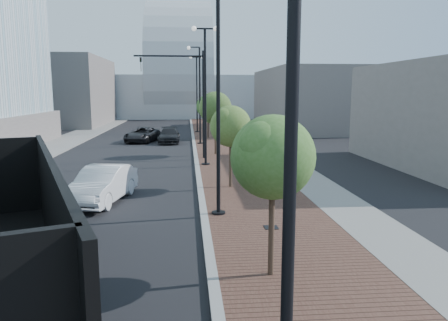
{
  "coord_description": "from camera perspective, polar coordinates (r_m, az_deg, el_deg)",
  "views": [
    {
      "loc": [
        -0.63,
        -6.99,
        5.08
      ],
      "look_at": [
        1.0,
        12.0,
        2.0
      ],
      "focal_mm": 34.42,
      "sensor_mm": 36.0,
      "label": 1
    }
  ],
  "objects": [
    {
      "name": "traffic_mast",
      "position": [
        32.0,
        -4.37,
        8.98
      ],
      "size": [
        5.09,
        0.2,
        8.0
      ],
      "color": "black",
      "rests_on": "ground"
    },
    {
      "name": "streetlight_2",
      "position": [
        29.02,
        -2.51,
        8.66
      ],
      "size": [
        1.72,
        0.56,
        9.28
      ],
      "color": "black",
      "rests_on": "ground"
    },
    {
      "name": "concrete_strip",
      "position": [
        47.75,
        3.35,
        3.14
      ],
      "size": [
        2.4,
        140.0,
        0.13
      ],
      "primitive_type": "cube",
      "color": "slate",
      "rests_on": "ground"
    },
    {
      "name": "utility_cover_2",
      "position": [
        26.63,
        1.71,
        -1.53
      ],
      "size": [
        0.5,
        0.5,
        0.02
      ],
      "primitive_type": "cube",
      "color": "black",
      "rests_on": "sidewalk"
    },
    {
      "name": "curb",
      "position": [
        47.26,
        -4.12,
        3.08
      ],
      "size": [
        0.3,
        140.0,
        0.14
      ],
      "primitive_type": "cube",
      "color": "gray",
      "rests_on": "ground"
    },
    {
      "name": "white_sedan",
      "position": [
        20.66,
        -15.83,
        -3.06
      ],
      "size": [
        2.74,
        5.27,
        1.65
      ],
      "primitive_type": "imported",
      "rotation": [
        0.0,
        0.0,
        -0.21
      ],
      "color": "silver",
      "rests_on": "ground"
    },
    {
      "name": "convention_center",
      "position": [
        92.01,
        -5.84,
        9.72
      ],
      "size": [
        50.0,
        30.0,
        50.0
      ],
      "color": "#A6ADB1",
      "rests_on": "ground"
    },
    {
      "name": "dark_car_mid",
      "position": [
        44.24,
        -10.8,
        3.39
      ],
      "size": [
        3.68,
        5.76,
        1.48
      ],
      "primitive_type": "imported",
      "rotation": [
        0.0,
        0.0,
        -0.25
      ],
      "color": "black",
      "rests_on": "ground"
    },
    {
      "name": "tree_0",
      "position": [
        11.38,
        6.69,
        0.41
      ],
      "size": [
        2.31,
        2.25,
        4.5
      ],
      "color": "#382619",
      "rests_on": "ground"
    },
    {
      "name": "tree_3",
      "position": [
        46.1,
        -2.09,
        7.17
      ],
      "size": [
        2.51,
        2.48,
        4.71
      ],
      "color": "#382619",
      "rests_on": "ground"
    },
    {
      "name": "streetlight_1",
      "position": [
        17.05,
        -1.15,
        6.69
      ],
      "size": [
        1.44,
        0.56,
        9.21
      ],
      "color": "black",
      "rests_on": "ground"
    },
    {
      "name": "sidewalk",
      "position": [
        47.44,
        0.12,
        3.11
      ],
      "size": [
        7.0,
        140.0,
        0.12
      ],
      "primitive_type": "cube",
      "color": "#4C2D23",
      "rests_on": "ground"
    },
    {
      "name": "tree_1",
      "position": [
        22.21,
        1.0,
        4.55
      ],
      "size": [
        2.23,
        2.15,
        4.38
      ],
      "color": "#382619",
      "rests_on": "ground"
    },
    {
      "name": "utility_cover_1",
      "position": [
        16.08,
        6.28,
        -8.81
      ],
      "size": [
        0.5,
        0.5,
        0.02
      ],
      "primitive_type": "cube",
      "color": "black",
      "rests_on": "sidewalk"
    },
    {
      "name": "commercial_block_nw",
      "position": [
        69.74,
        -21.28,
        8.5
      ],
      "size": [
        14.0,
        20.0,
        10.0
      ],
      "primitive_type": "cube",
      "color": "slate",
      "rests_on": "ground"
    },
    {
      "name": "west_sidewalk",
      "position": [
        48.85,
        -19.57,
        2.76
      ],
      "size": [
        4.0,
        140.0,
        0.12
      ],
      "primitive_type": "cube",
      "color": "slate",
      "rests_on": "ground"
    },
    {
      "name": "pedestrian",
      "position": [
        31.53,
        6.07,
        1.44
      ],
      "size": [
        0.74,
        0.62,
        1.72
      ],
      "primitive_type": "imported",
      "rotation": [
        0.0,
        0.0,
        2.74
      ],
      "color": "black",
      "rests_on": "ground"
    },
    {
      "name": "streetlight_4",
      "position": [
        53.01,
        -3.62,
        8.89
      ],
      "size": [
        1.72,
        0.56,
        9.28
      ],
      "color": "black",
      "rests_on": "ground"
    },
    {
      "name": "streetlight_0",
      "position": [
        5.15,
        8.98,
        6.14
      ],
      "size": [
        1.72,
        0.56,
        9.28
      ],
      "color": "black",
      "rests_on": "ground"
    },
    {
      "name": "streetlight_3",
      "position": [
        41.02,
        -3.38,
        8.14
      ],
      "size": [
        1.44,
        0.56,
        9.21
      ],
      "color": "black",
      "rests_on": "ground"
    },
    {
      "name": "dark_car_far",
      "position": [
        43.14,
        -7.3,
        3.32
      ],
      "size": [
        2.07,
        5.04,
        1.46
      ],
      "primitive_type": "imported",
      "rotation": [
        0.0,
        0.0,
        -0.0
      ],
      "color": "black",
      "rests_on": "ground"
    },
    {
      "name": "commercial_block_ne",
      "position": [
        59.38,
        11.47,
        7.96
      ],
      "size": [
        12.0,
        22.0,
        8.0
      ],
      "primitive_type": "cube",
      "color": "slate",
      "rests_on": "ground"
    },
    {
      "name": "tree_2",
      "position": [
        34.12,
        -1.09,
        6.95
      ],
      "size": [
        2.62,
        2.61,
        5.07
      ],
      "color": "#382619",
      "rests_on": "ground"
    }
  ]
}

